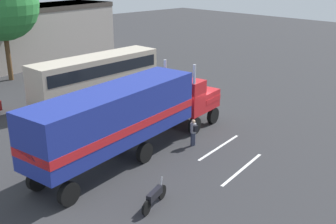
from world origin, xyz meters
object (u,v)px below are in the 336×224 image
person_bystander (193,132)px  tree_center (1,4)px  motorcycle (155,197)px  parked_bus (97,73)px  semi_truck (129,113)px

person_bystander → tree_center: size_ratio=0.16×
person_bystander → motorcycle: person_bystander is taller
parked_bus → motorcycle: bearing=-115.5°
parked_bus → tree_center: tree_center is taller
parked_bus → tree_center: 11.72m
motorcycle → tree_center: size_ratio=0.20×
semi_truck → person_bystander: (3.56, -1.42, -1.63)m
semi_truck → person_bystander: bearing=-21.8°
motorcycle → parked_bus: bearing=64.5°
person_bystander → semi_truck: bearing=158.2°
semi_truck → tree_center: (2.03, 20.60, 4.38)m
parked_bus → motorcycle: 16.70m
tree_center → person_bystander: bearing=-86.0°
motorcycle → tree_center: 26.51m
semi_truck → parked_bus: semi_truck is taller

